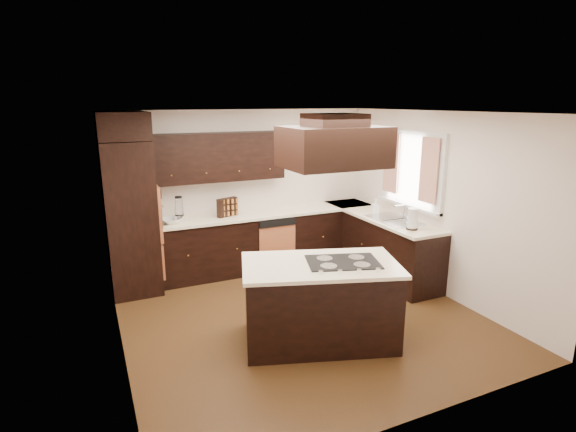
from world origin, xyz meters
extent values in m
cube|color=brown|center=(0.00, 0.00, -0.01)|extent=(4.20, 4.20, 0.02)
cube|color=white|center=(0.00, 0.00, 2.51)|extent=(4.20, 4.20, 0.02)
cube|color=silver|center=(0.00, 2.11, 1.25)|extent=(4.20, 0.02, 2.50)
cube|color=silver|center=(0.00, -2.11, 1.25)|extent=(4.20, 0.02, 2.50)
cube|color=silver|center=(-2.11, 0.00, 1.25)|extent=(0.02, 4.20, 2.50)
cube|color=silver|center=(2.11, 0.00, 1.25)|extent=(0.02, 4.20, 2.50)
cube|color=black|center=(-1.78, 1.71, 1.06)|extent=(0.65, 0.75, 2.12)
cube|color=#C5693E|center=(-1.43, 1.71, 1.12)|extent=(0.05, 0.62, 0.78)
cube|color=black|center=(0.03, 1.80, 0.44)|extent=(2.93, 0.60, 0.88)
cube|color=black|center=(1.80, 0.90, 0.44)|extent=(0.60, 2.40, 0.88)
cube|color=#FFF2CE|center=(0.03, 1.79, 0.90)|extent=(2.93, 0.63, 0.04)
cube|color=#FFF2CE|center=(1.79, 0.90, 0.90)|extent=(0.63, 2.40, 0.04)
cube|color=black|center=(-0.43, 1.93, 1.81)|extent=(2.00, 0.34, 0.72)
cube|color=#C5693E|center=(0.33, 1.50, 0.40)|extent=(0.60, 0.05, 0.72)
cube|color=white|center=(2.07, 0.55, 1.65)|extent=(0.06, 1.32, 1.12)
cube|color=white|center=(2.10, 0.55, 1.65)|extent=(0.00, 1.20, 1.00)
cube|color=beige|center=(2.01, 0.13, 1.70)|extent=(0.02, 0.34, 0.90)
cube|color=beige|center=(2.01, 0.97, 1.70)|extent=(0.02, 0.34, 0.90)
cube|color=silver|center=(1.80, 0.55, 0.92)|extent=(0.52, 0.84, 0.01)
cube|color=black|center=(-0.06, -0.61, 0.44)|extent=(1.83, 1.35, 0.88)
cube|color=#FFF2CE|center=(-0.06, -0.61, 0.90)|extent=(1.90, 1.43, 0.04)
cube|color=black|center=(0.17, -0.68, 0.93)|extent=(0.89, 0.73, 0.01)
cube|color=black|center=(0.10, -0.55, 2.16)|extent=(1.05, 0.72, 0.42)
cube|color=black|center=(0.10, -0.55, 2.44)|extent=(0.55, 0.50, 0.13)
cylinder|color=silver|center=(-1.10, 1.74, 0.97)|extent=(0.15, 0.15, 0.10)
cone|color=silver|center=(-1.10, 1.74, 1.15)|extent=(0.13, 0.13, 0.26)
cube|color=black|center=(-0.37, 1.79, 1.06)|extent=(0.35, 0.20, 0.28)
imported|color=white|center=(-1.23, 1.74, 0.96)|extent=(0.35, 0.35, 0.07)
imported|color=white|center=(1.78, 1.01, 1.03)|extent=(0.12, 0.12, 0.22)
cylinder|color=white|center=(1.70, 0.04, 1.07)|extent=(0.14, 0.14, 0.30)
camera|label=1|loc=(-2.28, -4.62, 2.62)|focal=28.00mm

